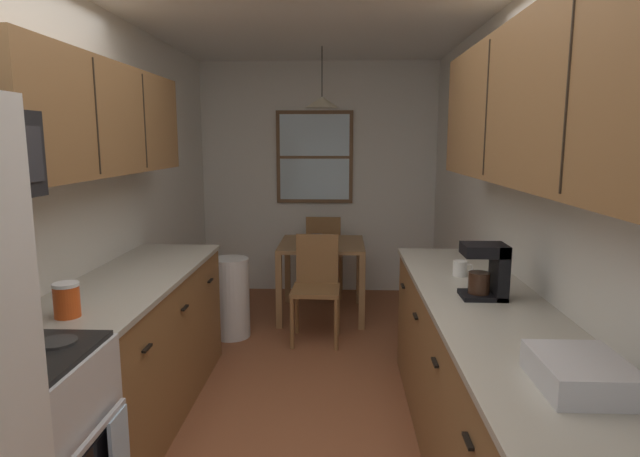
# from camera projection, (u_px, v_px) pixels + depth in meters

# --- Properties ---
(ground_plane) EXTENTS (12.00, 12.00, 0.00)m
(ground_plane) POSITION_uv_depth(u_px,v_px,m) (302.00, 397.00, 3.54)
(ground_plane) COLOR brown
(wall_left) EXTENTS (0.10, 9.00, 2.55)m
(wall_left) POSITION_uv_depth(u_px,v_px,m) (91.00, 208.00, 3.39)
(wall_left) COLOR white
(wall_left) RESTS_ON ground
(wall_right) EXTENTS (0.10, 9.00, 2.55)m
(wall_right) POSITION_uv_depth(u_px,v_px,m) (517.00, 210.00, 3.28)
(wall_right) COLOR white
(wall_right) RESTS_ON ground
(wall_back) EXTENTS (4.40, 0.10, 2.55)m
(wall_back) POSITION_uv_depth(u_px,v_px,m) (319.00, 179.00, 5.94)
(wall_back) COLOR white
(wall_back) RESTS_ON ground
(counter_left) EXTENTS (0.64, 1.91, 0.90)m
(counter_left) POSITION_uv_depth(u_px,v_px,m) (137.00, 346.00, 3.25)
(counter_left) COLOR olive
(counter_left) RESTS_ON ground
(upper_cabinets_left) EXTENTS (0.33, 1.99, 0.63)m
(upper_cabinets_left) POSITION_uv_depth(u_px,v_px,m) (95.00, 119.00, 2.98)
(upper_cabinets_left) COLOR olive
(counter_right) EXTENTS (0.64, 3.23, 0.90)m
(counter_right) POSITION_uv_depth(u_px,v_px,m) (501.00, 414.00, 2.44)
(counter_right) COLOR olive
(counter_right) RESTS_ON ground
(upper_cabinets_right) EXTENTS (0.33, 2.91, 0.72)m
(upper_cabinets_right) POSITION_uv_depth(u_px,v_px,m) (558.00, 101.00, 2.16)
(upper_cabinets_right) COLOR olive
(dining_table) EXTENTS (0.81, 0.84, 0.73)m
(dining_table) POSITION_uv_depth(u_px,v_px,m) (322.00, 255.00, 5.13)
(dining_table) COLOR olive
(dining_table) RESTS_ON ground
(dining_chair_near) EXTENTS (0.41, 0.41, 0.90)m
(dining_chair_near) POSITION_uv_depth(u_px,v_px,m) (316.00, 282.00, 4.53)
(dining_chair_near) COLOR olive
(dining_chair_near) RESTS_ON ground
(dining_chair_far) EXTENTS (0.41, 0.41, 0.90)m
(dining_chair_far) POSITION_uv_depth(u_px,v_px,m) (324.00, 252.00, 5.76)
(dining_chair_far) COLOR olive
(dining_chair_far) RESTS_ON ground
(pendant_light) EXTENTS (0.32, 0.32, 0.55)m
(pendant_light) POSITION_uv_depth(u_px,v_px,m) (322.00, 102.00, 4.89)
(pendant_light) COLOR black
(back_window) EXTENTS (0.85, 0.05, 1.01)m
(back_window) POSITION_uv_depth(u_px,v_px,m) (315.00, 157.00, 5.83)
(back_window) COLOR brown
(trash_bin) EXTENTS (0.32, 0.32, 0.70)m
(trash_bin) POSITION_uv_depth(u_px,v_px,m) (231.00, 298.00, 4.60)
(trash_bin) COLOR white
(trash_bin) RESTS_ON ground
(storage_canister) EXTENTS (0.12, 0.12, 0.16)m
(storage_canister) POSITION_uv_depth(u_px,v_px,m) (67.00, 300.00, 2.42)
(storage_canister) COLOR #D84C19
(storage_canister) RESTS_ON counter_left
(dish_towel) EXTENTS (0.02, 0.16, 0.24)m
(dish_towel) POSITION_uv_depth(u_px,v_px,m) (119.00, 441.00, 2.14)
(dish_towel) COLOR silver
(coffee_maker) EXTENTS (0.22, 0.18, 0.28)m
(coffee_maker) POSITION_uv_depth(u_px,v_px,m) (489.00, 270.00, 2.70)
(coffee_maker) COLOR black
(coffee_maker) RESTS_ON counter_right
(mug_by_coffeemaker) EXTENTS (0.12, 0.08, 0.09)m
(mug_by_coffeemaker) POSITION_uv_depth(u_px,v_px,m) (460.00, 268.00, 3.16)
(mug_by_coffeemaker) COLOR white
(mug_by_coffeemaker) RESTS_ON counter_right
(dish_rack) EXTENTS (0.28, 0.34, 0.10)m
(dish_rack) POSITION_uv_depth(u_px,v_px,m) (581.00, 373.00, 1.73)
(dish_rack) COLOR silver
(dish_rack) RESTS_ON counter_right
(table_serving_bowl) EXTENTS (0.20, 0.20, 0.06)m
(table_serving_bowl) POSITION_uv_depth(u_px,v_px,m) (316.00, 238.00, 5.17)
(table_serving_bowl) COLOR #4C7299
(table_serving_bowl) RESTS_ON dining_table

